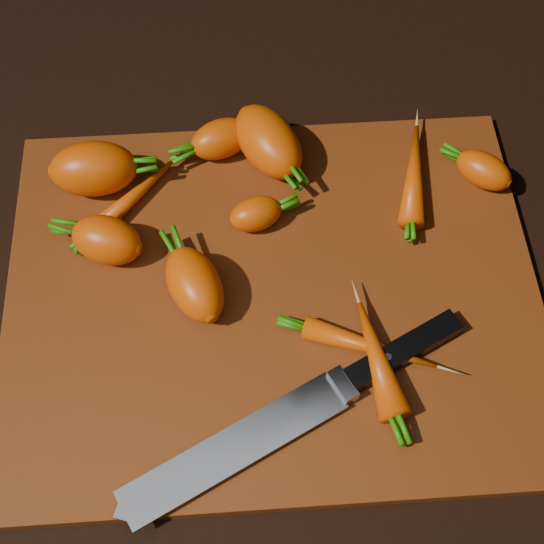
{
  "coord_description": "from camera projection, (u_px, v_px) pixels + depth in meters",
  "views": [
    {
      "loc": [
        -0.02,
        -0.34,
        0.63
      ],
      "look_at": [
        0.0,
        0.01,
        0.03
      ],
      "focal_mm": 50.0,
      "sensor_mm": 36.0,
      "label": 1
    }
  ],
  "objects": [
    {
      "name": "carrot_10",
      "position": [
        135.0,
        195.0,
        0.75
      ],
      "size": [
        0.1,
        0.1,
        0.02
      ],
      "primitive_type": "ellipsoid",
      "rotation": [
        0.0,
        0.0,
        0.82
      ],
      "color": "#BF3E00",
      "rests_on": "cutting_board"
    },
    {
      "name": "carrot_3",
      "position": [
        195.0,
        284.0,
        0.69
      ],
      "size": [
        0.07,
        0.09,
        0.05
      ],
      "primitive_type": "ellipsoid",
      "rotation": [
        0.0,
        0.0,
        1.96
      ],
      "color": "#BF3E00",
      "rests_on": "cutting_board"
    },
    {
      "name": "cutting_board",
      "position": [
        273.0,
        294.0,
        0.71
      ],
      "size": [
        0.5,
        0.4,
        0.01
      ],
      "primitive_type": "cube",
      "color": "#602C10",
      "rests_on": "ground"
    },
    {
      "name": "carrot_6",
      "position": [
        484.0,
        170.0,
        0.76
      ],
      "size": [
        0.07,
        0.06,
        0.03
      ],
      "primitive_type": "ellipsoid",
      "rotation": [
        0.0,
        0.0,
        2.44
      ],
      "color": "#BF3E00",
      "rests_on": "cutting_board"
    },
    {
      "name": "ground",
      "position": [
        273.0,
        299.0,
        0.72
      ],
      "size": [
        2.0,
        2.0,
        0.01
      ],
      "primitive_type": "cube",
      "color": "black"
    },
    {
      "name": "knife",
      "position": [
        255.0,
        436.0,
        0.63
      ],
      "size": [
        0.31,
        0.18,
        0.02
      ],
      "rotation": [
        0.0,
        0.0,
        0.47
      ],
      "color": "gray",
      "rests_on": "cutting_board"
    },
    {
      "name": "carrot_8",
      "position": [
        370.0,
        346.0,
        0.67
      ],
      "size": [
        0.12,
        0.07,
        0.02
      ],
      "primitive_type": "ellipsoid",
      "rotation": [
        0.0,
        0.0,
        -0.39
      ],
      "color": "#BF3E00",
      "rests_on": "cutting_board"
    },
    {
      "name": "carrot_1",
      "position": [
        107.0,
        240.0,
        0.71
      ],
      "size": [
        0.08,
        0.07,
        0.05
      ],
      "primitive_type": "ellipsoid",
      "rotation": [
        0.0,
        0.0,
        2.76
      ],
      "color": "#BF3E00",
      "rests_on": "cutting_board"
    },
    {
      "name": "carrot_9",
      "position": [
        377.0,
        358.0,
        0.66
      ],
      "size": [
        0.05,
        0.11,
        0.03
      ],
      "primitive_type": "ellipsoid",
      "rotation": [
        0.0,
        0.0,
        1.73
      ],
      "color": "#BF3E00",
      "rests_on": "cutting_board"
    },
    {
      "name": "carrot_7",
      "position": [
        414.0,
        173.0,
        0.76
      ],
      "size": [
        0.05,
        0.13,
        0.03
      ],
      "primitive_type": "ellipsoid",
      "rotation": [
        0.0,
        0.0,
        1.36
      ],
      "color": "#BF3E00",
      "rests_on": "cutting_board"
    },
    {
      "name": "carrot_5",
      "position": [
        256.0,
        214.0,
        0.73
      ],
      "size": [
        0.06,
        0.05,
        0.03
      ],
      "primitive_type": "ellipsoid",
      "rotation": [
        0.0,
        0.0,
        0.3
      ],
      "color": "#BF3E00",
      "rests_on": "cutting_board"
    },
    {
      "name": "carrot_0",
      "position": [
        94.0,
        169.0,
        0.75
      ],
      "size": [
        0.09,
        0.06,
        0.06
      ],
      "primitive_type": "ellipsoid",
      "rotation": [
        0.0,
        0.0,
        0.03
      ],
      "color": "#BF3E00",
      "rests_on": "cutting_board"
    },
    {
      "name": "carrot_2",
      "position": [
        268.0,
        142.0,
        0.76
      ],
      "size": [
        0.09,
        0.11,
        0.06
      ],
      "primitive_type": "ellipsoid",
      "rotation": [
        0.0,
        0.0,
        -1.1
      ],
      "color": "#BF3E00",
      "rests_on": "cutting_board"
    },
    {
      "name": "carrot_4",
      "position": [
        221.0,
        139.0,
        0.78
      ],
      "size": [
        0.07,
        0.06,
        0.04
      ],
      "primitive_type": "ellipsoid",
      "rotation": [
        0.0,
        0.0,
        3.51
      ],
      "color": "#BF3E00",
      "rests_on": "cutting_board"
    }
  ]
}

